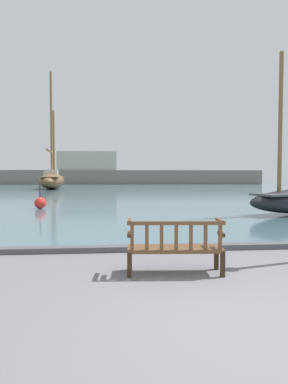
# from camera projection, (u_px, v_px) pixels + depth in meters

# --- Properties ---
(ground_plane) EXTENTS (160.00, 160.00, 0.00)m
(ground_plane) POSITION_uv_depth(u_px,v_px,m) (241.00, 326.00, 3.79)
(ground_plane) COLOR slate
(harbor_water) EXTENTS (100.00, 80.00, 0.08)m
(harbor_water) POSITION_uv_depth(u_px,v_px,m) (124.00, 187.00, 47.56)
(harbor_water) COLOR #476670
(harbor_water) RESTS_ON ground
(quay_edge_kerb) EXTENTS (40.00, 0.30, 0.12)m
(quay_edge_kerb) POSITION_uv_depth(u_px,v_px,m) (177.00, 247.00, 7.61)
(quay_edge_kerb) COLOR #4C4C50
(quay_edge_kerb) RESTS_ON ground
(park_bench) EXTENTS (1.63, 0.63, 0.92)m
(park_bench) POSITION_uv_depth(u_px,v_px,m) (175.00, 246.00, 5.76)
(park_bench) COLOR #322113
(park_bench) RESTS_ON ground
(sailboat_outer_port) EXTENTS (3.37, 9.31, 13.64)m
(sailboat_outer_port) POSITION_uv_depth(u_px,v_px,m) (52.00, 179.00, 40.13)
(sailboat_outer_port) COLOR brown
(sailboat_outer_port) RESTS_ON harbor_water
(channel_buoy) EXTENTS (0.54, 0.54, 1.24)m
(channel_buoy) POSITION_uv_depth(u_px,v_px,m) (40.00, 203.00, 16.25)
(channel_buoy) COLOR red
(channel_buoy) RESTS_ON harbor_water
(far_breakwater) EXTENTS (50.81, 2.40, 5.84)m
(far_breakwater) POSITION_uv_depth(u_px,v_px,m) (115.00, 175.00, 60.54)
(far_breakwater) COLOR slate
(far_breakwater) RESTS_ON ground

